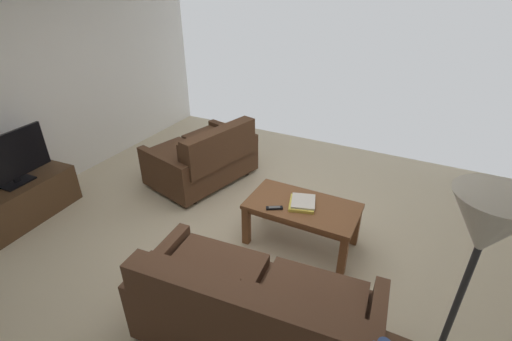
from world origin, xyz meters
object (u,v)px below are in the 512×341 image
object	(u,v)px
sofa_main	(253,312)
book_stack	(302,203)
coffee_table	(302,211)
tv_stand	(24,200)
floor_lamp	(475,256)
tv_remote	(274,208)
loveseat_near	(204,157)
flat_tv	(9,159)

from	to	relation	value
sofa_main	book_stack	distance (m)	1.27
coffee_table	book_stack	xyz separation A→B (m)	(0.00, 0.00, 0.10)
coffee_table	tv_stand	xyz separation A→B (m)	(2.93, 0.99, -0.18)
sofa_main	floor_lamp	distance (m)	1.60
floor_lamp	tv_stand	size ratio (longest dim) A/B	1.58
floor_lamp	book_stack	distance (m)	2.14
sofa_main	floor_lamp	xyz separation A→B (m)	(-1.09, 0.21, 1.14)
sofa_main	tv_remote	bearing A→B (deg)	-73.29
loveseat_near	tv_remote	world-z (taller)	loveseat_near
loveseat_near	coffee_table	bearing A→B (deg)	158.62
loveseat_near	tv_remote	distance (m)	1.60
coffee_table	tv_stand	distance (m)	3.10
tv_remote	tv_stand	bearing A→B (deg)	16.51
sofa_main	coffee_table	world-z (taller)	sofa_main
coffee_table	tv_stand	bearing A→B (deg)	18.75
sofa_main	tv_stand	world-z (taller)	sofa_main
flat_tv	tv_remote	size ratio (longest dim) A/B	5.42
sofa_main	tv_remote	size ratio (longest dim) A/B	11.27
book_stack	tv_remote	xyz separation A→B (m)	(0.21, 0.19, -0.01)
floor_lamp	tv_remote	distance (m)	2.16
coffee_table	flat_tv	distance (m)	3.11
flat_tv	tv_remote	xyz separation A→B (m)	(-2.71, -0.80, -0.26)
floor_lamp	tv_remote	bearing A→B (deg)	-42.06
book_stack	tv_remote	world-z (taller)	book_stack
book_stack	sofa_main	bearing A→B (deg)	94.85
sofa_main	tv_stand	distance (m)	3.05
flat_tv	floor_lamp	bearing A→B (deg)	173.47
coffee_table	flat_tv	bearing A→B (deg)	18.75
loveseat_near	floor_lamp	size ratio (longest dim) A/B	0.82
tv_stand	tv_remote	xyz separation A→B (m)	(-2.71, -0.80, 0.26)
floor_lamp	tv_remote	size ratio (longest dim) A/B	11.20
floor_lamp	loveseat_near	bearing A→B (deg)	-36.84
tv_stand	loveseat_near	bearing A→B (deg)	-129.59
tv_stand	book_stack	distance (m)	3.10
loveseat_near	tv_stand	distance (m)	2.10
floor_lamp	book_stack	xyz separation A→B (m)	(1.20, -1.46, -1.00)
tv_stand	tv_remote	bearing A→B (deg)	-163.49
coffee_table	book_stack	bearing A→B (deg)	62.73
coffee_table	tv_stand	size ratio (longest dim) A/B	0.96
loveseat_near	book_stack	xyz separation A→B (m)	(-1.59, 0.63, 0.15)
book_stack	tv_remote	size ratio (longest dim) A/B	2.12
flat_tv	book_stack	xyz separation A→B (m)	(-2.93, -0.99, -0.25)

